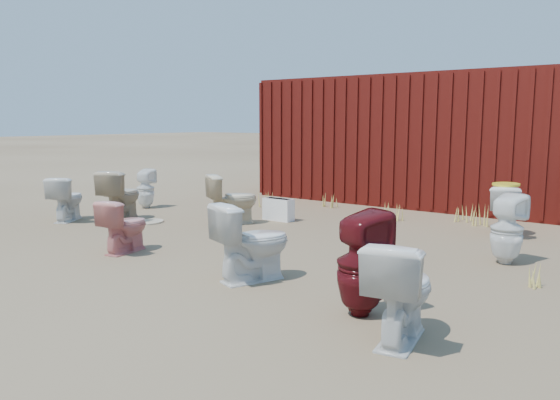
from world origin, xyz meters
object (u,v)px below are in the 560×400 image
Objects in this scene: toilet_back_yellowlid at (504,211)px; toilet_back_e at (507,229)px; shipping_container at (420,140)px; toilet_front_a at (67,199)px; toilet_front_e at (401,290)px; toilet_front_pink at (124,226)px; toilet_back_beige_right at (233,199)px; toilet_front_maroon at (361,264)px; toilet_back_beige_left at (121,195)px; toilet_front_c at (252,242)px; toilet_back_a at (146,189)px; loose_tank at (278,209)px.

toilet_back_e is at bearing 91.53° from toilet_back_yellowlid.
shipping_container is 6.54m from toilet_front_a.
toilet_front_e is at bearing 81.39° from toilet_back_yellowlid.
toilet_front_e is at bearing 100.53° from toilet_back_e.
toilet_back_e is at bearing -100.83° from toilet_front_e.
toilet_back_yellowlid reaches higher than toilet_front_pink.
toilet_front_pink is at bearing -17.80° from toilet_front_e.
toilet_back_yellowlid is (3.57, 1.57, -0.03)m from toilet_back_beige_right.
shipping_container reaches higher than toilet_front_maroon.
toilet_back_beige_right is at bearing -95.16° from toilet_front_pink.
toilet_front_a is 0.94× the size of toilet_front_e.
toilet_front_pink is (-1.16, -6.18, -0.88)m from shipping_container.
toilet_back_yellowlid is at bearing -176.62° from toilet_back_beige_left.
toilet_back_beige_right is 3.99m from toilet_back_e.
toilet_front_maroon reaches higher than toilet_front_e.
toilet_back_yellowlid is at bearing -94.86° from toilet_front_e.
toilet_front_maroon is 3.95m from toilet_back_yellowlid.
toilet_front_a is 2.57m from toilet_front_pink.
toilet_front_pink is at bearing 40.99° from toilet_back_e.
toilet_front_a is 2.66m from toilet_back_beige_right.
toilet_front_c reaches higher than toilet_back_a.
toilet_back_beige_left is at bearing 1.88° from toilet_front_c.
shipping_container is at bearing 75.10° from loose_tank.
shipping_container reaches higher than toilet_back_beige_left.
toilet_front_c is 1.12× the size of toilet_back_yellowlid.
toilet_front_pink is 4.41m from toilet_back_e.
toilet_front_pink is 0.83× the size of toilet_back_e.
toilet_back_beige_left is at bearing -28.10° from toilet_front_e.
toilet_front_c is 1.35m from toilet_front_maroon.
toilet_front_e is at bearing 135.42° from toilet_back_a.
toilet_front_pink is at bearing 125.77° from toilet_back_beige_right.
toilet_front_a is 5.85m from toilet_front_maroon.
toilet_front_pink is 1.29× the size of loose_tank.
toilet_front_maroon is at bearing 74.91° from toilet_back_yellowlid.
toilet_front_pink is at bearing 116.31° from toilet_back_a.
toilet_front_c is 3.31m from loose_tank.
toilet_back_yellowlid is at bearing -63.37° from toilet_back_e.
toilet_back_beige_left is 2.50m from loose_tank.
toilet_back_beige_right is (-3.94, 2.66, 0.01)m from toilet_front_e.
toilet_front_maroon is 1.23× the size of toilet_back_yellowlid.
toilet_front_pink is at bearing 21.08° from toilet_front_c.
toilet_back_beige_left is 5.72m from toilet_back_yellowlid.
toilet_front_c is 0.97× the size of toilet_back_beige_left.
toilet_back_beige_left is (-2.92, -4.88, -0.80)m from shipping_container.
toilet_front_a is 0.87× the size of toilet_back_beige_left.
toilet_front_c is 1.88m from toilet_front_e.
toilet_back_yellowlid is 0.90× the size of toilet_back_e.
toilet_back_a is at bearing -53.11° from toilet_front_pink.
loose_tank is at bearing -164.45° from toilet_back_beige_left.
toilet_back_beige_right is at bearing 178.56° from toilet_front_a.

